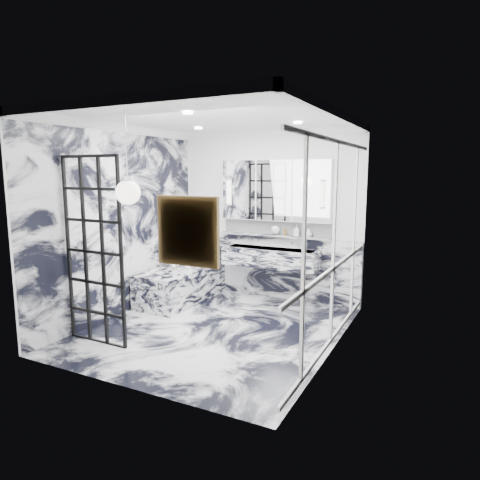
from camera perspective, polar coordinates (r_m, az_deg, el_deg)
The scene contains 25 objects.
floor at distance 5.97m, azimuth -3.22°, elevation -11.71°, with size 3.60×3.60×0.00m, color silver.
ceiling at distance 5.63m, azimuth -3.48°, elevation 16.03°, with size 3.60×3.60×0.00m, color white.
wall_back at distance 7.24m, azimuth 3.80°, elevation 3.34°, with size 3.60×3.60×0.00m, color white.
wall_front at distance 4.19m, azimuth -15.74°, elevation -1.10°, with size 3.60×3.60×0.00m, color white.
wall_left at distance 6.57m, azimuth -15.53°, elevation 2.47°, with size 3.60×3.60×0.00m, color white.
wall_right at distance 5.03m, azimuth 12.65°, elevation 0.67°, with size 3.60×3.60×0.00m, color white.
marble_clad_back at distance 7.35m, azimuth 3.65°, elevation -3.48°, with size 3.18×0.05×1.05m, color silver.
marble_clad_left at distance 6.57m, azimuth -15.41°, elevation 1.94°, with size 0.02×3.56×2.68m, color silver.
panel_molding at distance 5.05m, azimuth 12.39°, elevation -0.44°, with size 0.03×3.40×2.30m, color white.
soap_bottle_a at distance 6.94m, azimuth 8.80°, elevation 1.20°, with size 0.07×0.07×0.19m, color #8C5919.
soap_bottle_b at distance 6.99m, azimuth 7.58°, elevation 1.27°, with size 0.08×0.08×0.18m, color #4C4C51.
soap_bottle_c at distance 6.93m, azimuth 9.14°, elevation 0.97°, with size 0.11×0.11×0.13m, color silver.
face_pot at distance 7.12m, azimuth 4.77°, elevation 1.33°, with size 0.15×0.15×0.15m, color white.
amber_bottle at distance 7.06m, azimuth 6.04°, elevation 1.04°, with size 0.04×0.04×0.10m, color #8C5919.
flower_vase at distance 6.50m, azimuth -8.71°, elevation -4.45°, with size 0.08×0.08×0.12m, color silver.
crittall_door at distance 5.51m, azimuth -18.91°, elevation -1.52°, with size 0.88×0.04×2.30m, color black, non-canonical shape.
artwork at distance 3.73m, azimuth -6.99°, elevation 1.18°, with size 0.51×0.05×0.51m, color #BA7E13.
pendant_light at distance 4.64m, azimuth -14.71°, elevation 6.15°, with size 0.26×0.26×0.26m, color white.
trough_sink at distance 7.05m, azimuth 4.09°, elevation -2.31°, with size 1.60×0.45×0.30m, color silver.
ledge at distance 7.15m, azimuth 4.63°, elevation 0.60°, with size 1.90×0.14×0.04m, color silver.
subway_tile at distance 7.18m, azimuth 4.83°, elevation 1.72°, with size 1.90×0.03×0.23m, color white.
mirror_cabinet at distance 7.08m, azimuth 4.72°, elevation 6.62°, with size 1.90×0.16×1.00m, color white.
sconce_left at distance 7.34m, azimuth -1.54°, elevation 6.41°, with size 0.07×0.07×0.40m, color white.
sconce_right at distance 6.73m, azimuth 10.94°, elevation 6.02°, with size 0.07×0.07×0.40m, color white.
bathtub at distance 7.21m, azimuth -7.83°, elevation -5.84°, with size 0.75×1.65×0.55m, color silver.
Camera 1 is at (2.79, -4.84, 2.11)m, focal length 32.00 mm.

